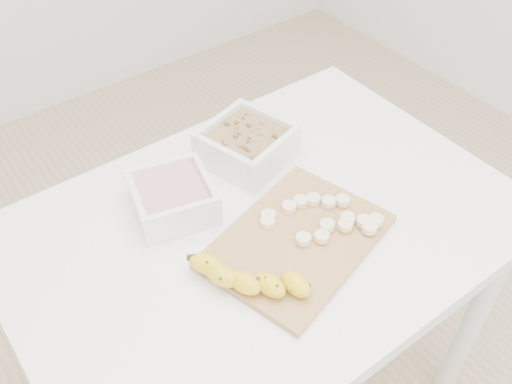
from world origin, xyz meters
TOP-DOWN VIEW (x-y plane):
  - table at (0.00, 0.00)m, footprint 1.00×0.70m
  - bowl_yogurt at (-0.13, 0.14)m, footprint 0.19×0.19m
  - bowl_granola at (0.09, 0.18)m, footprint 0.21×0.21m
  - cutting_board at (0.02, -0.08)m, footprint 0.39×0.32m
  - banana at (-0.12, -0.12)m, footprint 0.15×0.22m
  - banana_slices at (0.09, -0.08)m, footprint 0.20×0.17m

SIDE VIEW (x-z plane):
  - table at x=0.00m, z-range 0.28..1.03m
  - cutting_board at x=0.02m, z-range 0.75..0.76m
  - banana_slices at x=0.09m, z-range 0.76..0.78m
  - banana at x=-0.12m, z-range 0.77..0.80m
  - bowl_yogurt at x=-0.13m, z-range 0.75..0.82m
  - bowl_granola at x=0.09m, z-range 0.75..0.83m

